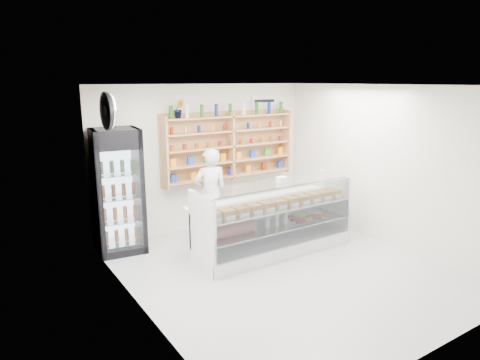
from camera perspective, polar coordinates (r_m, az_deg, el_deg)
room at (r=6.36m, az=6.04°, el=-0.25°), size 5.00×5.00×5.00m
display_counter at (r=7.35m, az=4.52°, el=-7.00°), size 2.81×0.84×1.22m
shop_worker at (r=7.78m, az=-3.96°, el=-1.92°), size 0.68×0.52×1.69m
drinks_cooler at (r=7.45m, az=-15.93°, el=-1.41°), size 0.84×0.82×2.11m
wall_shelving at (r=8.49m, az=-1.27°, el=4.54°), size 2.84×0.28×1.33m
potted_plant at (r=7.89m, az=-8.15°, el=9.35°), size 0.22×0.19×0.33m
security_mirror at (r=6.26m, az=-16.97°, el=8.77°), size 0.15×0.50×0.50m
wall_sign at (r=9.01m, az=3.21°, el=10.50°), size 0.62×0.03×0.20m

